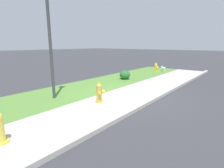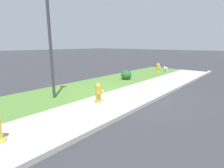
{
  "view_description": "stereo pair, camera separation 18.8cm",
  "coord_description": "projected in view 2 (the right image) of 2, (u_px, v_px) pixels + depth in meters",
  "views": [
    {
      "loc": [
        -5.62,
        -3.77,
        2.04
      ],
      "look_at": [
        -0.06,
        0.75,
        0.4
      ],
      "focal_mm": 28.0,
      "sensor_mm": 36.0,
      "label": 1
    },
    {
      "loc": [
        -5.5,
        -3.91,
        2.04
      ],
      "look_at": [
        -0.06,
        0.75,
        0.4
      ],
      "focal_mm": 28.0,
      "sensor_mm": 36.0,
      "label": 2
    }
  ],
  "objects": [
    {
      "name": "fire_hydrant_mid_block",
      "position": [
        158.0,
        68.0,
        13.07
      ],
      "size": [
        0.37,
        0.38,
        0.68
      ],
      "rotation": [
        0.0,
        0.0,
        4.16
      ],
      "color": "gold",
      "rests_on": "ground"
    },
    {
      "name": "fire_hydrant_far_end",
      "position": [
        98.0,
        93.0,
        6.23
      ],
      "size": [
        0.35,
        0.35,
        0.73
      ],
      "rotation": [
        0.0,
        0.0,
        4.05
      ],
      "color": "gold",
      "rests_on": "ground"
    },
    {
      "name": "grass_verge",
      "position": [
        87.0,
        87.0,
        8.52
      ],
      "size": [
        18.0,
        2.77,
        0.01
      ],
      "primitive_type": "cube",
      "color": "#568438",
      "rests_on": "ground"
    },
    {
      "name": "street_lamp",
      "position": [
        48.0,
        17.0,
        6.17
      ],
      "size": [
        0.32,
        0.32,
        4.45
      ],
      "color": "#3D3D42",
      "rests_on": "ground"
    },
    {
      "name": "shrub_bush_far_verge",
      "position": [
        126.0,
        75.0,
        10.33
      ],
      "size": [
        0.62,
        0.62,
        0.53
      ],
      "color": "#28662D",
      "rests_on": "ground"
    },
    {
      "name": "sidewalk_pavement",
      "position": [
        127.0,
        96.0,
        7.0
      ],
      "size": [
        18.0,
        2.02,
        0.01
      ],
      "primitive_type": "cube",
      "color": "#BCB7AD",
      "rests_on": "ground"
    },
    {
      "name": "ground_plane",
      "position": [
        127.0,
        96.0,
        7.0
      ],
      "size": [
        120.0,
        120.0,
        0.0
      ],
      "primitive_type": "plane",
      "color": "#38383D"
    },
    {
      "name": "street_curb",
      "position": [
        152.0,
        100.0,
        6.3
      ],
      "size": [
        18.0,
        0.16,
        0.12
      ],
      "primitive_type": "cube",
      "color": "#BCB7AD",
      "rests_on": "ground"
    },
    {
      "name": "small_white_dog",
      "position": [
        166.0,
        68.0,
        13.29
      ],
      "size": [
        0.36,
        0.45,
        0.41
      ],
      "rotation": [
        0.0,
        0.0,
        1.0
      ],
      "color": "white",
      "rests_on": "ground"
    }
  ]
}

